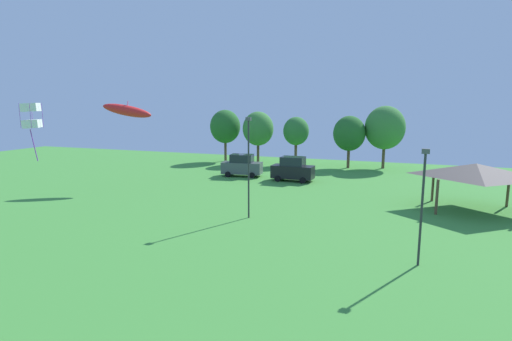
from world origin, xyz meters
name	(u,v)px	position (x,y,z in m)	size (l,w,h in m)	color
kite_flying_1	(127,111)	(-20.28, 34.08, 7.36)	(4.70, 2.80, 1.89)	red
kite_flying_8	(31,116)	(-15.38, 19.28, 7.30)	(1.18, 1.17, 3.34)	white
parked_car_leftmost	(242,166)	(-12.08, 42.90, 1.21)	(4.61, 2.41, 2.47)	#4C5156
parked_car_second_from_left	(293,169)	(-6.02, 42.13, 1.25)	(4.38, 2.15, 2.57)	black
park_pavilion	(476,170)	(9.86, 35.44, 3.08)	(7.00, 5.64, 3.60)	brown
light_post_0	(422,200)	(5.63, 22.73, 3.32)	(0.36, 0.20, 5.86)	#2D2D33
light_post_2	(249,163)	(-5.39, 27.74, 3.95)	(0.36, 0.20, 7.09)	#2D2D33
treeline_tree_0	(225,127)	(-18.84, 53.36, 4.88)	(4.23, 4.23, 7.22)	brown
treeline_tree_1	(258,129)	(-13.87, 53.17, 4.69)	(4.18, 4.18, 7.01)	brown
treeline_tree_2	(296,131)	(-8.65, 53.46, 4.45)	(3.39, 3.39, 6.34)	brown
treeline_tree_3	(349,134)	(-1.72, 53.15, 4.35)	(3.99, 3.99, 6.56)	brown
treeline_tree_4	(385,128)	(2.46, 54.23, 5.09)	(4.89, 4.89, 7.79)	brown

